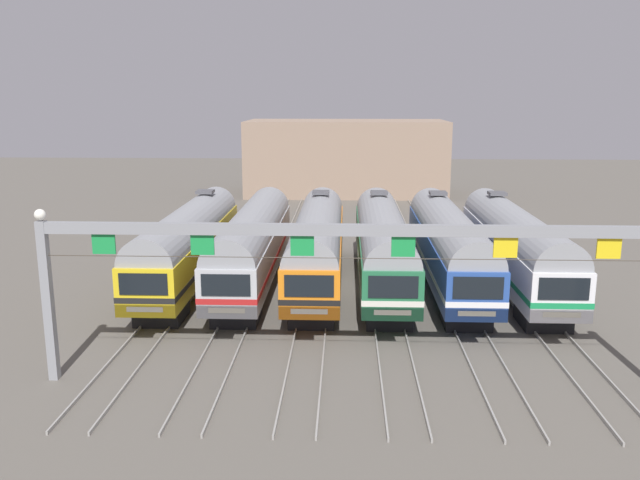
# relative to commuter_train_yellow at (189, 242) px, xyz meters

# --- Properties ---
(ground_plane) EXTENTS (160.00, 160.00, 0.00)m
(ground_plane) POSITION_rel_commuter_train_yellow_xyz_m (9.58, 0.00, -2.69)
(ground_plane) COLOR #5B564F
(track_bed) EXTENTS (20.67, 70.00, 0.15)m
(track_bed) POSITION_rel_commuter_train_yellow_xyz_m (9.58, 17.00, -2.61)
(track_bed) COLOR gray
(track_bed) RESTS_ON ground
(commuter_train_yellow) EXTENTS (2.88, 18.06, 5.05)m
(commuter_train_yellow) POSITION_rel_commuter_train_yellow_xyz_m (0.00, 0.00, 0.00)
(commuter_train_yellow) COLOR gold
(commuter_train_yellow) RESTS_ON ground
(commuter_train_stainless) EXTENTS (2.88, 18.06, 4.77)m
(commuter_train_stainless) POSITION_rel_commuter_train_yellow_xyz_m (3.83, -0.00, -0.00)
(commuter_train_stainless) COLOR #B2B5BA
(commuter_train_stainless) RESTS_ON ground
(commuter_train_orange) EXTENTS (2.88, 18.06, 5.05)m
(commuter_train_orange) POSITION_rel_commuter_train_yellow_xyz_m (7.67, 0.00, 0.00)
(commuter_train_orange) COLOR orange
(commuter_train_orange) RESTS_ON ground
(commuter_train_green) EXTENTS (2.88, 18.06, 5.05)m
(commuter_train_green) POSITION_rel_commuter_train_yellow_xyz_m (11.50, 0.00, 0.00)
(commuter_train_green) COLOR #236B42
(commuter_train_green) RESTS_ON ground
(commuter_train_blue) EXTENTS (2.88, 18.06, 5.05)m
(commuter_train_blue) POSITION_rel_commuter_train_yellow_xyz_m (15.33, 0.00, 0.00)
(commuter_train_blue) COLOR #284C9E
(commuter_train_blue) RESTS_ON ground
(commuter_train_white) EXTENTS (2.88, 18.06, 5.05)m
(commuter_train_white) POSITION_rel_commuter_train_yellow_xyz_m (19.16, 0.00, 0.00)
(commuter_train_white) COLOR white
(commuter_train_white) RESTS_ON ground
(catenary_gantry) EXTENTS (24.40, 0.44, 6.97)m
(catenary_gantry) POSITION_rel_commuter_train_yellow_xyz_m (9.58, -13.50, 2.63)
(catenary_gantry) COLOR gray
(catenary_gantry) RESTS_ON ground
(maintenance_building) EXTENTS (22.42, 10.00, 8.34)m
(maintenance_building) POSITION_rel_commuter_train_yellow_xyz_m (9.31, 37.86, 1.48)
(maintenance_building) COLOR gray
(maintenance_building) RESTS_ON ground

